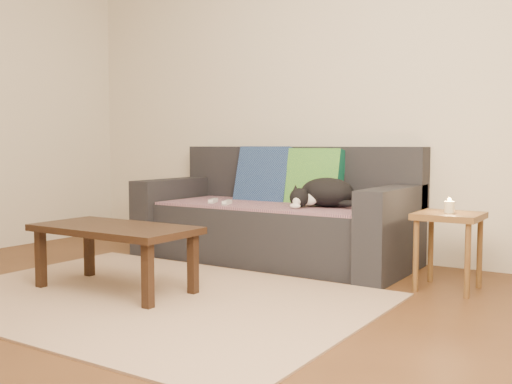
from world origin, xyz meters
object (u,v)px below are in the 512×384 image
at_px(wii_remote_a, 213,201).
at_px(wii_remote_b, 227,202).
at_px(sofa, 277,220).
at_px(coffee_table, 115,234).
at_px(cat, 325,193).
at_px(side_table, 449,226).

distance_m(wii_remote_a, wii_remote_b, 0.17).
xyz_separation_m(sofa, coffee_table, (-0.29, -1.41, 0.04)).
relative_size(wii_remote_a, wii_remote_b, 1.00).
bearing_deg(wii_remote_a, cat, -99.58).
bearing_deg(sofa, cat, -10.02).
distance_m(sofa, coffee_table, 1.44).
relative_size(cat, coffee_table, 0.49).
height_order(wii_remote_a, wii_remote_b, same).
bearing_deg(cat, wii_remote_a, 176.24).
bearing_deg(coffee_table, sofa, 78.48).
bearing_deg(wii_remote_a, sofa, -79.31).
bearing_deg(coffee_table, cat, 61.12).
bearing_deg(wii_remote_b, cat, -90.74).
relative_size(sofa, wii_remote_b, 14.00).
height_order(cat, coffee_table, cat).
relative_size(cat, wii_remote_b, 3.28).
height_order(sofa, wii_remote_b, sofa).
relative_size(sofa, cat, 4.27).
height_order(wii_remote_a, coffee_table, wii_remote_a).
distance_m(wii_remote_a, side_table, 1.79).
relative_size(sofa, coffee_table, 2.09).
distance_m(cat, wii_remote_a, 0.88).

